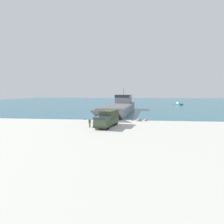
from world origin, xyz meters
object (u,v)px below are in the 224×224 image
object	(u,v)px
moored_boat_a	(178,104)
mooring_bollard	(132,119)
soldier_on_ramp	(90,122)
military_truck	(107,118)
moored_boat_b	(119,105)
cargo_crate	(97,128)
landing_craft	(120,106)

from	to	relation	value
moored_boat_a	mooring_bollard	world-z (taller)	moored_boat_a
moored_boat_a	mooring_bollard	bearing A→B (deg)	-140.51
soldier_on_ramp	military_truck	bearing A→B (deg)	-78.69
moored_boat_b	cargo_crate	bearing A→B (deg)	39.92
soldier_on_ramp	cargo_crate	world-z (taller)	soldier_on_ramp
soldier_on_ramp	mooring_bollard	size ratio (longest dim) A/B	2.03
mooring_bollard	cargo_crate	distance (m)	12.57
moored_boat_a	moored_boat_b	size ratio (longest dim) A/B	1.12
moored_boat_b	cargo_crate	world-z (taller)	moored_boat_b
military_truck	moored_boat_b	xyz separation A→B (m)	(-1.02, 53.06, -1.04)
soldier_on_ramp	moored_boat_a	world-z (taller)	soldier_on_ramp
military_truck	moored_boat_a	bearing A→B (deg)	167.61
landing_craft	military_truck	xyz separation A→B (m)	(-1.16, -27.79, -0.52)
soldier_on_ramp	moored_boat_b	world-z (taller)	soldier_on_ramp
soldier_on_ramp	moored_boat_a	xyz separation A→B (m)	(34.44, 66.76, -0.54)
moored_boat_a	moored_boat_b	distance (m)	34.49
landing_craft	cargo_crate	world-z (taller)	landing_craft
moored_boat_a	mooring_bollard	xyz separation A→B (m)	(-26.07, -57.96, -0.01)
landing_craft	moored_boat_a	xyz separation A→B (m)	(30.00, 37.67, -1.64)
military_truck	moored_boat_a	world-z (taller)	military_truck
landing_craft	mooring_bollard	size ratio (longest dim) A/B	41.97
soldier_on_ramp	mooring_bollard	bearing A→B (deg)	-53.83
military_truck	cargo_crate	world-z (taller)	military_truck
landing_craft	moored_boat_b	xyz separation A→B (m)	(-2.18, 25.26, -1.55)
mooring_bollard	cargo_crate	world-z (taller)	mooring_bollard
moored_boat_a	moored_boat_b	bearing A→B (deg)	174.79
moored_boat_b	mooring_bollard	distance (m)	45.96
soldier_on_ramp	moored_boat_a	distance (m)	75.12
cargo_crate	mooring_bollard	bearing A→B (deg)	58.33
cargo_crate	soldier_on_ramp	bearing A→B (deg)	132.95
moored_boat_a	cargo_crate	distance (m)	76.04
military_truck	soldier_on_ramp	world-z (taller)	military_truck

